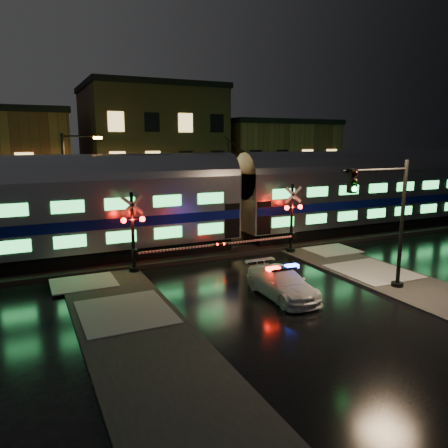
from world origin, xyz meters
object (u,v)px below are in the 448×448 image
(traffic_light, at_px, (387,224))
(police_car, at_px, (282,283))
(crossing_signal_right, at_px, (287,226))
(streetlight, at_px, (70,184))
(crossing_signal_left, at_px, (140,240))

(traffic_light, bearing_deg, police_car, 170.38)
(traffic_light, bearing_deg, crossing_signal_right, 99.58)
(traffic_light, relative_size, streetlight, 0.82)
(police_car, bearing_deg, streetlight, 120.73)
(streetlight, bearing_deg, crossing_signal_left, -68.49)
(police_car, relative_size, traffic_light, 0.74)
(traffic_light, distance_m, streetlight, 18.71)
(police_car, height_order, traffic_light, traffic_light)
(police_car, xyz_separation_m, traffic_light, (4.58, -1.42, 2.56))
(streetlight, bearing_deg, crossing_signal_right, -29.69)
(police_car, height_order, crossing_signal_left, crossing_signal_left)
(traffic_light, height_order, streetlight, streetlight)
(streetlight, bearing_deg, traffic_light, -50.05)
(crossing_signal_right, bearing_deg, police_car, -124.87)
(crossing_signal_right, bearing_deg, streetlight, 150.31)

